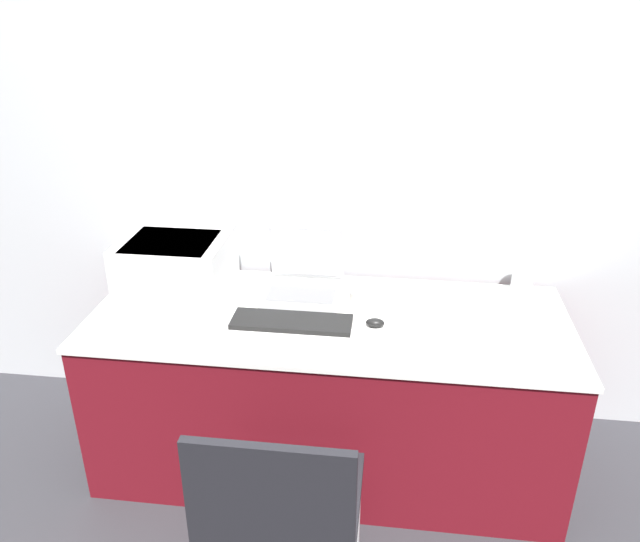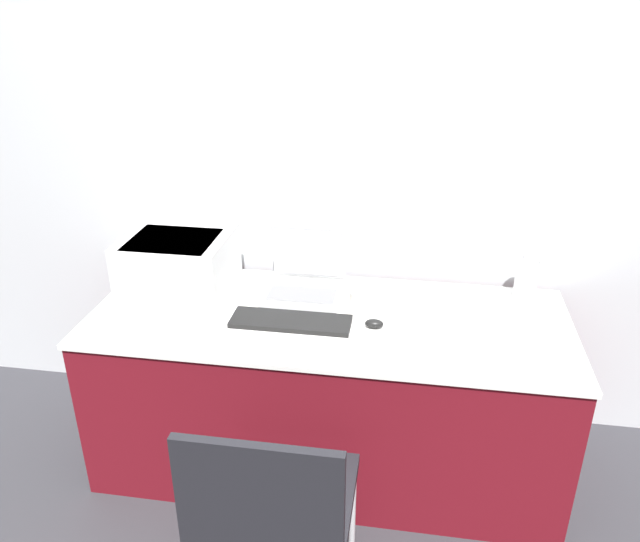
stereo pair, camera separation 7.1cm
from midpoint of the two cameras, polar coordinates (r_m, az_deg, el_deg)
ground_plane at (r=2.68m, az=-1.09°, el=-21.81°), size 14.00×14.00×0.00m
wall_back at (r=2.73m, az=1.21°, el=11.20°), size 8.00×0.05×2.60m
table at (r=2.71m, az=-0.01°, el=-10.82°), size 1.92×0.76×0.73m
printer at (r=2.69m, az=-13.73°, el=0.52°), size 0.43×0.39×0.27m
laptop_left at (r=2.69m, az=-2.29°, el=-0.78°), size 0.32×0.31×0.27m
external_keyboard at (r=2.46m, az=-3.43°, el=-4.66°), size 0.47×0.15×0.02m
coffee_cup at (r=2.54m, az=2.73°, el=-2.67°), size 0.08×0.08×0.09m
mouse at (r=2.44m, az=4.23°, el=-4.75°), size 0.07×0.05×0.04m
metal_pitcher at (r=2.76m, az=17.40°, el=-0.26°), size 0.09×0.09×0.22m
chair at (r=2.05m, az=-4.70°, el=-20.60°), size 0.48×0.48×0.84m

